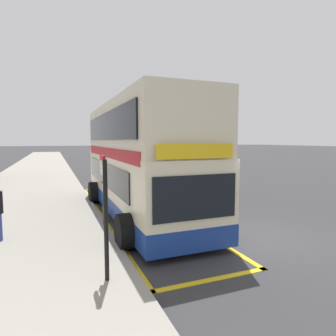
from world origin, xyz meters
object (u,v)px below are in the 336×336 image
Objects in this scene: bus_stop_sign at (105,206)px; parked_car_white_ahead at (130,159)px; parked_car_maroon_kerbside at (103,152)px; double_decker_bus at (138,163)px; parked_car_grey_far at (153,159)px.

bus_stop_sign is 0.60× the size of parked_car_white_ahead.
parked_car_maroon_kerbside is at bearing 87.67° from parked_car_white_ahead.
double_decker_bus is 3.99× the size of bus_stop_sign.
double_decker_bus is 2.41× the size of parked_car_grey_far.
double_decker_bus is at bearing 67.51° from bus_stop_sign.
bus_stop_sign is at bearing -97.49° from parked_car_maroon_kerbside.
double_decker_bus is at bearing -95.65° from parked_car_maroon_kerbside.
bus_stop_sign is 27.36m from parked_car_grey_far.
bus_stop_sign is 0.60× the size of parked_car_maroon_kerbside.
parked_car_grey_far is (2.18, -21.48, 0.00)m from parked_car_maroon_kerbside.
bus_stop_sign reaches higher than parked_car_maroon_kerbside.
parked_car_maroon_kerbside is 20.32m from parked_car_white_ahead.
parked_car_white_ahead is (5.08, 21.35, -1.26)m from double_decker_bus.
bus_stop_sign is 47.65m from parked_car_maroon_kerbside.
bus_stop_sign reaches higher than parked_car_white_ahead.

